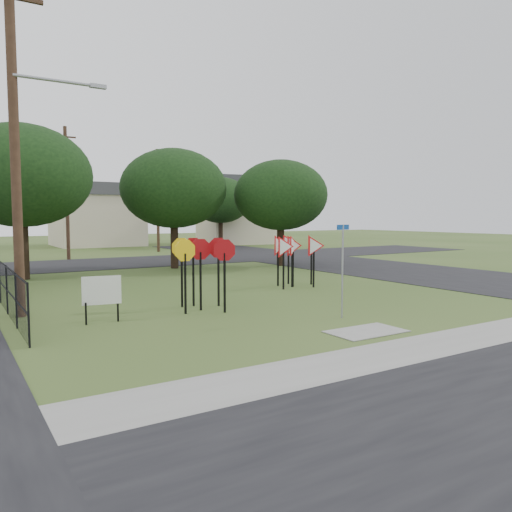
{
  "coord_description": "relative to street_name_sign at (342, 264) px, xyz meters",
  "views": [
    {
      "loc": [
        -9.12,
        -11.63,
        2.98
      ],
      "look_at": [
        0.01,
        3.0,
        1.6
      ],
      "focal_mm": 35.0,
      "sensor_mm": 36.0,
      "label": 1
    }
  ],
  "objects": [
    {
      "name": "ground",
      "position": [
        -0.66,
        0.72,
        -1.58
      ],
      "size": [
        140.0,
        140.0,
        0.0
      ],
      "primitive_type": "plane",
      "color": "#37511E"
    },
    {
      "name": "sidewalk",
      "position": [
        -0.66,
        -3.48,
        -1.57
      ],
      "size": [
        30.0,
        1.6,
        0.02
      ],
      "primitive_type": "cube",
      "color": "gray",
      "rests_on": "ground"
    },
    {
      "name": "planting_strip",
      "position": [
        -0.66,
        -4.68,
        -1.58
      ],
      "size": [
        30.0,
        0.8,
        0.02
      ],
      "primitive_type": "cube",
      "color": "#37511E",
      "rests_on": "ground"
    },
    {
      "name": "street_right",
      "position": [
        11.34,
        10.72,
        -1.57
      ],
      "size": [
        8.0,
        50.0,
        0.02
      ],
      "primitive_type": "cube",
      "color": "black",
      "rests_on": "ground"
    },
    {
      "name": "street_far",
      "position": [
        -0.66,
        20.72,
        -1.57
      ],
      "size": [
        60.0,
        8.0,
        0.02
      ],
      "primitive_type": "cube",
      "color": "black",
      "rests_on": "ground"
    },
    {
      "name": "curb_pad",
      "position": [
        -0.66,
        -1.68,
        -1.57
      ],
      "size": [
        2.0,
        1.2,
        0.02
      ],
      "primitive_type": "cube",
      "color": "gray",
      "rests_on": "ground"
    },
    {
      "name": "street_name_sign",
      "position": [
        0.0,
        0.0,
        0.0
      ],
      "size": [
        0.56,
        0.14,
        2.74
      ],
      "color": "gray",
      "rests_on": "ground"
    },
    {
      "name": "stop_sign_cluster",
      "position": [
        -2.9,
        3.45,
        0.13
      ],
      "size": [
        2.14,
        2.02,
        2.29
      ],
      "color": "black",
      "rests_on": "ground"
    },
    {
      "name": "yield_sign_cluster",
      "position": [
        2.74,
        6.06,
        0.06
      ],
      "size": [
        2.84,
        1.71,
        2.23
      ],
      "color": "black",
      "rests_on": "ground"
    },
    {
      "name": "info_board",
      "position": [
        -6.16,
        3.0,
        -0.7
      ],
      "size": [
        1.05,
        0.2,
        1.32
      ],
      "color": "black",
      "rests_on": "ground"
    },
    {
      "name": "utility_pole_main",
      "position": [
        -7.9,
        5.22,
        3.63
      ],
      "size": [
        3.55,
        0.33,
        10.0
      ],
      "color": "#4A3222",
      "rests_on": "ground"
    },
    {
      "name": "far_pole_a",
      "position": [
        -2.66,
        24.72,
        3.02
      ],
      "size": [
        1.4,
        0.24,
        9.0
      ],
      "color": "#4A3222",
      "rests_on": "ground"
    },
    {
      "name": "far_pole_b",
      "position": [
        5.34,
        28.72,
        2.76
      ],
      "size": [
        1.4,
        0.24,
        8.5
      ],
      "color": "#4A3222",
      "rests_on": "ground"
    },
    {
      "name": "fence_run",
      "position": [
        -8.26,
        6.97,
        -0.8
      ],
      "size": [
        0.05,
        11.55,
        1.5
      ],
      "color": "black",
      "rests_on": "ground"
    },
    {
      "name": "house_mid",
      "position": [
        3.34,
        40.72,
        1.56
      ],
      "size": [
        8.4,
        8.4,
        6.2
      ],
      "color": "beige",
      "rests_on": "ground"
    },
    {
      "name": "house_right",
      "position": [
        17.34,
        36.72,
        2.07
      ],
      "size": [
        8.3,
        8.3,
        7.2
      ],
      "color": "beige",
      "rests_on": "ground"
    },
    {
      "name": "tree_near_left",
      "position": [
        -6.66,
        14.72,
        3.27
      ],
      "size": [
        6.4,
        6.4,
        7.27
      ],
      "color": "black",
      "rests_on": "ground"
    },
    {
      "name": "tree_near_mid",
      "position": [
        1.34,
        15.72,
        2.96
      ],
      "size": [
        6.0,
        6.0,
        6.8
      ],
      "color": "black",
      "rests_on": "ground"
    },
    {
      "name": "tree_near_right",
      "position": [
        7.34,
        13.72,
        2.64
      ],
      "size": [
        5.6,
        5.6,
        6.33
      ],
      "color": "black",
      "rests_on": "ground"
    },
    {
      "name": "tree_far_right",
      "position": [
        13.34,
        32.72,
        2.96
      ],
      "size": [
        6.0,
        6.0,
        6.8
      ],
      "color": "black",
      "rests_on": "ground"
    }
  ]
}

